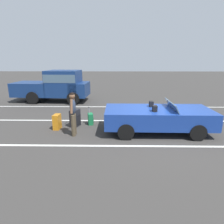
{
  "coord_description": "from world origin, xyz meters",
  "views": [
    {
      "loc": [
        -1.68,
        -7.08,
        2.79
      ],
      "look_at": [
        -1.8,
        0.2,
        0.75
      ],
      "focal_mm": 30.06,
      "sensor_mm": 36.0,
      "label": 1
    }
  ],
  "objects_px": {
    "convertible_car": "(163,118)",
    "suitcase_small_carryon": "(91,119)",
    "parked_pickup_truck_near": "(57,85)",
    "suitcase_large_black": "(75,118)",
    "suitcase_medium_bright": "(57,122)",
    "traveler_person": "(73,112)"
  },
  "relations": [
    {
      "from": "convertible_car",
      "to": "suitcase_small_carryon",
      "type": "distance_m",
      "value": 3.1
    },
    {
      "from": "parked_pickup_truck_near",
      "to": "convertible_car",
      "type": "bearing_deg",
      "value": -40.89
    },
    {
      "from": "convertible_car",
      "to": "parked_pickup_truck_near",
      "type": "distance_m",
      "value": 8.1
    },
    {
      "from": "suitcase_large_black",
      "to": "suitcase_medium_bright",
      "type": "xyz_separation_m",
      "value": [
        -0.68,
        -0.34,
        -0.06
      ]
    },
    {
      "from": "suitcase_small_carryon",
      "to": "traveler_person",
      "type": "xyz_separation_m",
      "value": [
        -0.48,
        -1.24,
        0.68
      ]
    },
    {
      "from": "suitcase_large_black",
      "to": "suitcase_small_carryon",
      "type": "bearing_deg",
      "value": 41.36
    },
    {
      "from": "suitcase_small_carryon",
      "to": "traveler_person",
      "type": "height_order",
      "value": "traveler_person"
    },
    {
      "from": "suitcase_medium_bright",
      "to": "suitcase_small_carryon",
      "type": "distance_m",
      "value": 1.44
    },
    {
      "from": "traveler_person",
      "to": "parked_pickup_truck_near",
      "type": "xyz_separation_m",
      "value": [
        -2.37,
        6.03,
        0.18
      ]
    },
    {
      "from": "convertible_car",
      "to": "traveler_person",
      "type": "relative_size",
      "value": 2.52
    },
    {
      "from": "suitcase_large_black",
      "to": "suitcase_medium_bright",
      "type": "bearing_deg",
      "value": -134.05
    },
    {
      "from": "convertible_car",
      "to": "suitcase_large_black",
      "type": "relative_size",
      "value": 3.79
    },
    {
      "from": "suitcase_large_black",
      "to": "parked_pickup_truck_near",
      "type": "xyz_separation_m",
      "value": [
        -2.22,
        5.05,
        0.74
      ]
    },
    {
      "from": "traveler_person",
      "to": "parked_pickup_truck_near",
      "type": "height_order",
      "value": "parked_pickup_truck_near"
    },
    {
      "from": "suitcase_medium_bright",
      "to": "traveler_person",
      "type": "height_order",
      "value": "traveler_person"
    },
    {
      "from": "suitcase_large_black",
      "to": "parked_pickup_truck_near",
      "type": "bearing_deg",
      "value": 133.0
    },
    {
      "from": "convertible_car",
      "to": "traveler_person",
      "type": "xyz_separation_m",
      "value": [
        -3.45,
        -0.41,
        0.34
      ]
    },
    {
      "from": "suitcase_medium_bright",
      "to": "traveler_person",
      "type": "relative_size",
      "value": 0.38
    },
    {
      "from": "convertible_car",
      "to": "suitcase_small_carryon",
      "type": "xyz_separation_m",
      "value": [
        -2.97,
        0.82,
        -0.34
      ]
    },
    {
      "from": "convertible_car",
      "to": "suitcase_large_black",
      "type": "bearing_deg",
      "value": 171.71
    },
    {
      "from": "suitcase_small_carryon",
      "to": "parked_pickup_truck_near",
      "type": "relative_size",
      "value": 0.15
    },
    {
      "from": "suitcase_large_black",
      "to": "suitcase_small_carryon",
      "type": "xyz_separation_m",
      "value": [
        0.63,
        0.25,
        -0.12
      ]
    }
  ]
}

